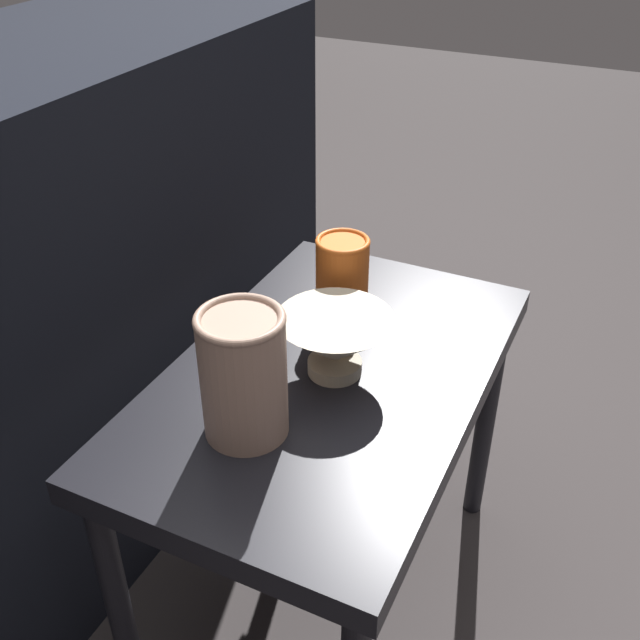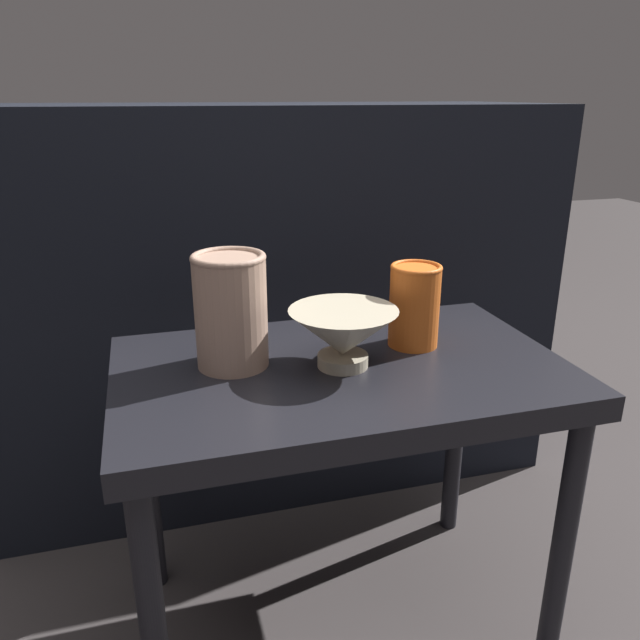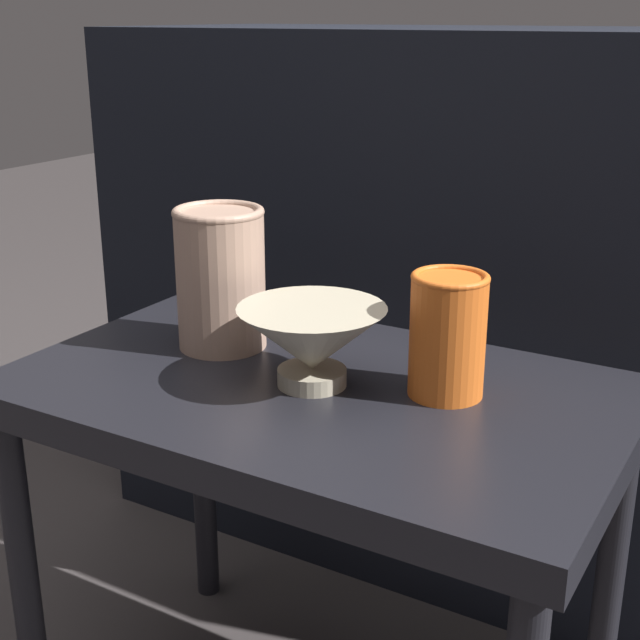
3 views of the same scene
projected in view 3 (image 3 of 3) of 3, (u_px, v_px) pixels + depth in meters
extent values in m
cube|color=black|center=(316.00, 398.00, 1.04)|extent=(0.71, 0.44, 0.04)
cylinder|color=black|center=(25.00, 584.00, 1.12)|extent=(0.04, 0.04, 0.47)
cylinder|color=black|center=(203.00, 464.00, 1.42)|extent=(0.04, 0.04, 0.47)
cylinder|color=black|center=(609.00, 586.00, 1.12)|extent=(0.04, 0.04, 0.47)
cube|color=black|center=(489.00, 302.00, 1.53)|extent=(1.30, 0.50, 0.90)
cylinder|color=#B2A88E|center=(309.00, 376.00, 1.02)|extent=(0.08, 0.08, 0.02)
cone|color=#B2A88E|center=(309.00, 338.00, 1.01)|extent=(0.17, 0.17, 0.07)
cylinder|color=tan|center=(221.00, 280.00, 1.12)|extent=(0.11, 0.11, 0.17)
torus|color=tan|center=(218.00, 212.00, 1.09)|extent=(0.11, 0.11, 0.01)
cylinder|color=orange|center=(448.00, 337.00, 0.98)|extent=(0.08, 0.08, 0.14)
torus|color=orange|center=(451.00, 278.00, 0.95)|extent=(0.09, 0.09, 0.01)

